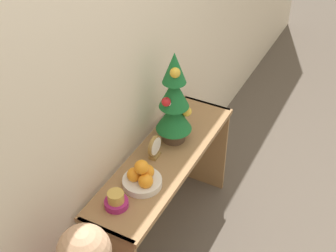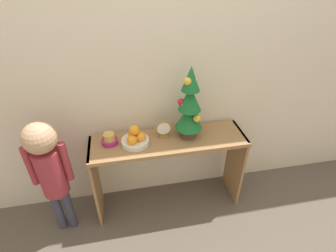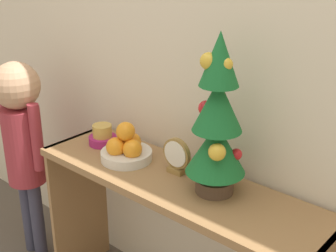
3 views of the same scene
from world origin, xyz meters
name	(u,v)px [view 1 (image 1 of 3)]	position (x,y,z in m)	size (l,w,h in m)	color
ground_plane	(189,247)	(0.00, 0.00, 0.00)	(12.00, 12.00, 0.00)	brown
back_wall	(126,59)	(0.00, 0.39, 1.25)	(7.00, 0.05, 2.50)	beige
console_table	(165,176)	(0.00, 0.17, 0.54)	(1.20, 0.34, 0.69)	olive
mini_tree	(174,101)	(0.16, 0.20, 0.96)	(0.21, 0.21, 0.56)	#4C3828
fruit_bowl	(142,178)	(-0.25, 0.17, 0.74)	(0.21, 0.21, 0.16)	silver
singing_bowl	(116,201)	(-0.44, 0.21, 0.73)	(0.12, 0.12, 0.09)	#9E2366
desk_clock	(155,147)	(-0.03, 0.22, 0.76)	(0.12, 0.04, 0.14)	olive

